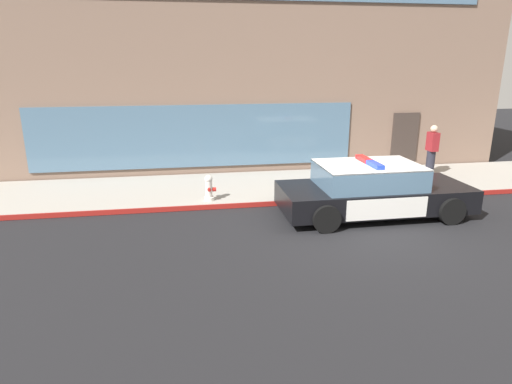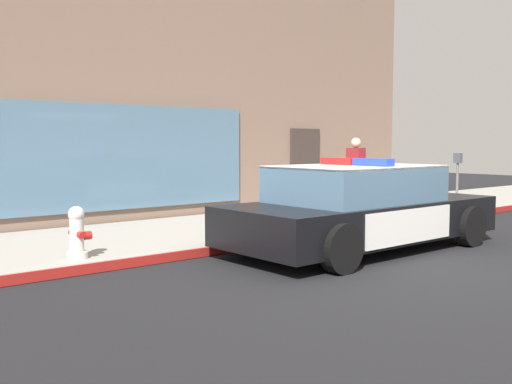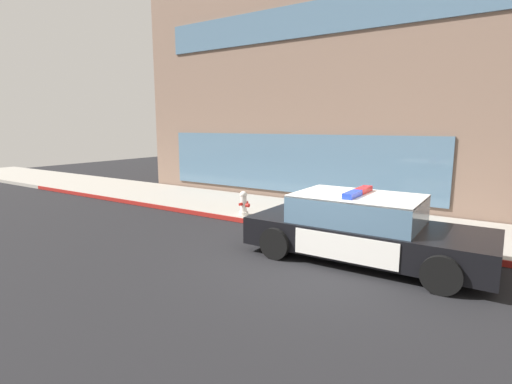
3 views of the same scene
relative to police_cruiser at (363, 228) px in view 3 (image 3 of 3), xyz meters
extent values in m
plane|color=black|center=(-0.74, -0.75, -0.68)|extent=(48.00, 48.00, 0.00)
cube|color=#A39E93|center=(-0.74, 2.86, -0.61)|extent=(48.00, 3.44, 0.15)
cube|color=maroon|center=(-0.74, 1.12, -0.61)|extent=(28.80, 0.04, 0.14)
cube|color=#7A6051|center=(-2.19, 10.11, 3.69)|extent=(18.07, 10.97, 8.75)
cube|color=slate|center=(-4.35, 4.60, 0.77)|extent=(10.84, 0.08, 2.10)
cube|color=slate|center=(-2.19, 4.60, 5.62)|extent=(15.18, 0.08, 1.10)
cube|color=black|center=(0.06, 0.00, -0.18)|extent=(4.91, 1.98, 0.60)
cube|color=silver|center=(1.62, 0.01, -0.02)|extent=(1.68, 1.92, 0.05)
cube|color=silver|center=(-1.65, -0.01, -0.02)|extent=(1.38, 1.92, 0.05)
cube|color=silver|center=(-0.05, 0.99, -0.18)|extent=(2.06, 0.04, 0.51)
cube|color=silver|center=(-0.03, -0.99, -0.18)|extent=(2.06, 0.04, 0.51)
cube|color=yellow|center=(-0.05, 1.00, -0.18)|extent=(0.22, 0.01, 0.26)
cube|color=slate|center=(-0.14, 0.00, 0.39)|extent=(2.56, 1.77, 0.60)
cube|color=silver|center=(-0.14, 0.00, 0.68)|extent=(2.56, 1.77, 0.04)
cube|color=red|center=(-0.14, 0.35, 0.76)|extent=(0.20, 0.66, 0.11)
cube|color=blue|center=(-0.14, -0.35, 0.76)|extent=(0.20, 0.66, 0.11)
cylinder|color=black|center=(1.67, 0.99, -0.34)|extent=(0.68, 0.22, 0.68)
cylinder|color=black|center=(1.68, -0.96, -0.34)|extent=(0.68, 0.22, 0.68)
cylinder|color=black|center=(-1.56, 0.96, -0.34)|extent=(0.68, 0.22, 0.68)
cylinder|color=black|center=(-1.55, -0.99, -0.34)|extent=(0.68, 0.22, 0.68)
cylinder|color=silver|center=(-4.14, 1.50, -0.48)|extent=(0.28, 0.28, 0.10)
cylinder|color=silver|center=(-4.14, 1.50, -0.21)|extent=(0.19, 0.19, 0.45)
sphere|color=silver|center=(-4.14, 1.50, 0.09)|extent=(0.22, 0.22, 0.22)
cylinder|color=#B21E19|center=(-4.14, 1.50, 0.16)|extent=(0.06, 0.06, 0.05)
cylinder|color=#B21E19|center=(-4.14, 1.36, -0.18)|extent=(0.09, 0.10, 0.09)
cylinder|color=#B21E19|center=(-4.14, 1.65, -0.18)|extent=(0.09, 0.10, 0.09)
cylinder|color=#B21E19|center=(-3.99, 1.50, -0.22)|extent=(0.10, 0.12, 0.12)
camera|label=1|loc=(-4.78, -10.32, 3.23)|focal=30.91mm
camera|label=2|loc=(-7.30, -6.16, 1.05)|focal=41.03mm
camera|label=3|loc=(2.52, -7.87, 2.13)|focal=27.41mm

